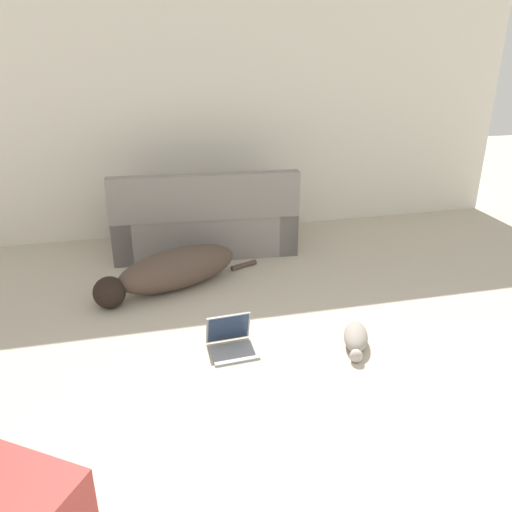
% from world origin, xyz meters
% --- Properties ---
extents(wall_back, '(7.16, 0.06, 2.63)m').
position_xyz_m(wall_back, '(0.00, 4.80, 1.32)').
color(wall_back, silver).
rests_on(wall_back, ground_plane).
extents(couch, '(1.96, 1.00, 0.91)m').
position_xyz_m(couch, '(-0.28, 4.18, 0.29)').
color(couch, gray).
rests_on(couch, ground_plane).
extents(dog, '(1.62, 0.86, 0.37)m').
position_xyz_m(dog, '(-0.71, 3.25, 0.18)').
color(dog, '#4C3D33').
rests_on(dog, ground_plane).
extents(cat, '(0.31, 0.53, 0.15)m').
position_xyz_m(cat, '(0.53, 1.96, 0.07)').
color(cat, gray).
rests_on(cat, ground_plane).
extents(laptop_open, '(0.35, 0.34, 0.26)m').
position_xyz_m(laptop_open, '(-0.38, 2.16, 0.08)').
color(laptop_open, gray).
rests_on(laptop_open, ground_plane).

